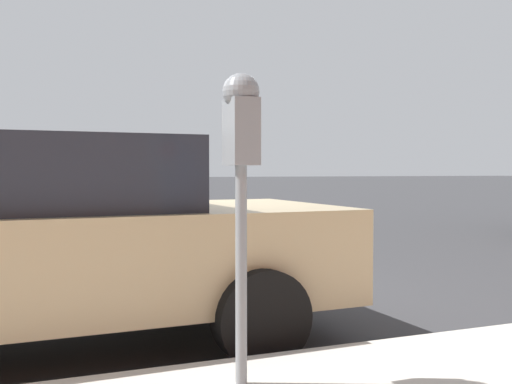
# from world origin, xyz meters

# --- Properties ---
(ground_plane) EXTENTS (220.00, 220.00, 0.00)m
(ground_plane) POSITION_xyz_m (0.00, 0.00, 0.00)
(ground_plane) COLOR #333335
(parking_meter) EXTENTS (0.21, 0.19, 1.60)m
(parking_meter) POSITION_xyz_m (-2.63, 0.16, 1.39)
(parking_meter) COLOR gray
(parking_meter) RESTS_ON sidewalk
(car_tan) EXTENTS (2.06, 4.58, 1.50)m
(car_tan) POSITION_xyz_m (-1.10, 1.24, 0.79)
(car_tan) COLOR tan
(car_tan) RESTS_ON ground_plane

